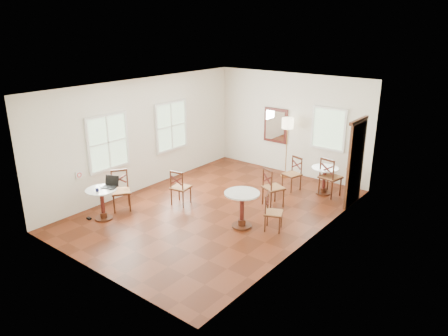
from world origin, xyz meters
name	(u,v)px	position (x,y,z in m)	size (l,w,h in m)	color
ground	(216,210)	(0.00, 0.00, 0.00)	(7.00, 7.00, 0.00)	#59220F
room_shell	(221,132)	(-0.06, 0.27, 1.89)	(5.02, 7.02, 3.01)	white
cafe_table_near	(102,201)	(-1.74, -2.04, 0.46)	(0.71, 0.71, 0.75)	#452011
cafe_table_mid	(242,206)	(1.03, -0.36, 0.51)	(0.79, 0.79, 0.83)	#452011
cafe_table_back	(324,178)	(1.60, 2.57, 0.46)	(0.70, 0.70, 0.74)	#452011
chair_near_a	(180,187)	(-0.91, -0.31, 0.46)	(0.50, 0.50, 0.93)	#452011
chair_near_b	(121,191)	(-1.85, -1.41, 0.49)	(0.63, 0.63, 0.98)	#452011
chair_mid_a	(272,187)	(0.95, 1.04, 0.49)	(0.60, 0.60, 0.99)	#452011
chair_mid_b	(273,212)	(1.64, -0.06, 0.42)	(0.51, 0.51, 0.84)	#452011
chair_back_a	(330,177)	(1.77, 2.53, 0.53)	(0.56, 0.56, 1.06)	#452011
chair_back_b	(293,174)	(0.78, 2.32, 0.45)	(0.52, 0.52, 0.91)	#452011
floor_lamp	(288,127)	(0.09, 3.15, 1.49)	(0.34, 0.34, 1.76)	#BF8C3F
laptop	(111,184)	(-1.70, -1.79, 0.81)	(0.42, 0.39, 0.24)	black
mouse	(110,189)	(-1.54, -1.92, 0.77)	(0.10, 0.06, 0.04)	black
navy_mug	(97,190)	(-1.70, -2.17, 0.79)	(0.10, 0.07, 0.08)	black
water_glass	(101,187)	(-1.74, -2.04, 0.80)	(0.06, 0.06, 0.10)	white
power_adapter	(89,218)	(-2.00, -2.27, 0.02)	(0.11, 0.07, 0.04)	black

